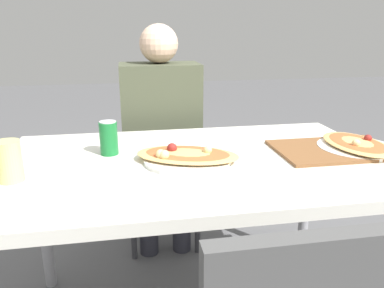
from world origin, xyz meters
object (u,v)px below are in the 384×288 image
pizza_main (187,156)px  person_seated (161,124)px  pizza_second (357,145)px  drink_glass (9,161)px  soda_can (109,138)px  chair_far_seated (160,150)px  dining_table (197,177)px

pizza_main → person_seated: bearing=92.5°
person_seated → pizza_second: size_ratio=3.51×
pizza_main → pizza_second: 0.66m
pizza_main → drink_glass: 0.57m
soda_can → drink_glass: (-0.29, -0.21, 0.00)m
person_seated → pizza_second: 0.94m
chair_far_seated → soda_can: bearing=69.2°
pizza_main → dining_table: bearing=18.8°
soda_can → pizza_main: bearing=-25.4°
dining_table → chair_far_seated: size_ratio=1.48×
chair_far_seated → drink_glass: size_ratio=7.31×
person_seated → pizza_main: (0.03, -0.65, 0.04)m
chair_far_seated → pizza_main: bearing=92.1°
drink_glass → pizza_second: drink_glass is taller
soda_can → drink_glass: size_ratio=0.98×
dining_table → chair_far_seated: (-0.07, 0.75, -0.14)m
chair_far_seated → pizza_second: 1.05m
person_seated → pizza_second: (0.69, -0.64, 0.04)m
dining_table → pizza_main: 0.09m
person_seated → chair_far_seated: bearing=-90.0°
dining_table → soda_can: size_ratio=11.03×
pizza_main → soda_can: bearing=154.6°
pizza_second → pizza_main: bearing=-179.1°
pizza_main → pizza_second: bearing=0.9°
dining_table → pizza_second: pizza_second is taller
chair_far_seated → drink_glass: 1.03m
dining_table → soda_can: soda_can is taller
person_seated → drink_glass: (-0.53, -0.72, 0.09)m
dining_table → person_seated: (-0.07, 0.64, 0.04)m
person_seated → drink_glass: 0.90m
pizza_main → pizza_second: pizza_main is taller
soda_can → dining_table: bearing=-20.6°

